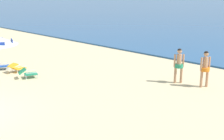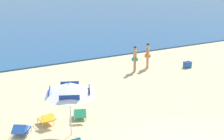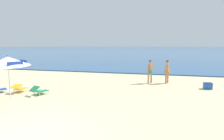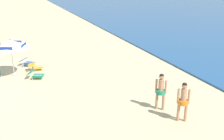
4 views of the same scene
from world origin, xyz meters
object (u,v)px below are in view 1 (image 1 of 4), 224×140
(lounge_chair_spare_folded, at_px, (17,67))
(person_standing_beside, at_px, (205,66))
(lounge_chair_under_umbrella, at_px, (0,65))
(lounge_chair_beside_umbrella, at_px, (28,73))
(person_standing_near_shore, at_px, (179,63))

(lounge_chair_spare_folded, height_order, person_standing_beside, person_standing_beside)
(lounge_chair_under_umbrella, relative_size, lounge_chair_spare_folded, 1.13)
(lounge_chair_beside_umbrella, bearing_deg, person_standing_near_shore, 38.50)
(lounge_chair_under_umbrella, height_order, person_standing_near_shore, person_standing_near_shore)
(lounge_chair_under_umbrella, bearing_deg, lounge_chair_spare_folded, 19.24)
(lounge_chair_under_umbrella, bearing_deg, person_standing_beside, 28.25)
(lounge_chair_beside_umbrella, distance_m, lounge_chair_spare_folded, 1.42)
(person_standing_near_shore, bearing_deg, lounge_chair_beside_umbrella, -141.50)
(person_standing_beside, bearing_deg, lounge_chair_beside_umbrella, -144.92)
(lounge_chair_spare_folded, bearing_deg, lounge_chair_under_umbrella, -160.76)
(lounge_chair_beside_umbrella, height_order, person_standing_near_shore, person_standing_near_shore)
(person_standing_near_shore, xyz_separation_m, person_standing_beside, (1.18, 0.29, 0.00))
(lounge_chair_spare_folded, distance_m, person_standing_near_shore, 8.47)
(lounge_chair_beside_umbrella, height_order, person_standing_beside, person_standing_beside)
(lounge_chair_spare_folded, bearing_deg, person_standing_near_shore, 31.59)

